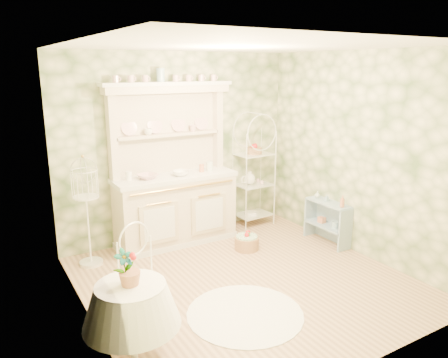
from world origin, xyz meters
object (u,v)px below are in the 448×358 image
kitchen_dresser (174,166)px  floor_basket (247,242)px  side_shelf (328,222)px  round_table (133,325)px  cafe_chair (142,285)px  bakers_rack (254,168)px  birdcage_stand (87,207)px

kitchen_dresser → floor_basket: size_ratio=7.01×
side_shelf → floor_basket: bearing=168.3°
side_shelf → round_table: 3.49m
kitchen_dresser → cafe_chair: size_ratio=2.65×
round_table → cafe_chair: (0.26, 0.45, 0.10)m
kitchen_dresser → floor_basket: bearing=-45.5°
kitchen_dresser → cafe_chair: kitchen_dresser is taller
kitchen_dresser → bakers_rack: kitchen_dresser is taller
bakers_rack → side_shelf: 1.44m
round_table → side_shelf: bearing=18.2°
cafe_chair → round_table: bearing=-137.6°
round_table → birdcage_stand: (0.17, 2.11, 0.44)m
round_table → birdcage_stand: 2.17m
bakers_rack → floor_basket: bearing=-133.0°
bakers_rack → round_table: size_ratio=2.83×
kitchen_dresser → round_table: 2.77m
bakers_rack → floor_basket: (-0.68, -0.84, -0.82)m
kitchen_dresser → round_table: (-1.43, -2.22, -0.82)m
bakers_rack → round_table: (-2.85, -2.31, -0.60)m
round_table → cafe_chair: bearing=60.2°
kitchen_dresser → round_table: size_ratio=3.49×
side_shelf → cafe_chair: (-3.05, -0.63, 0.12)m
birdcage_stand → round_table: bearing=-94.5°
bakers_rack → cafe_chair: bearing=-148.2°
cafe_chair → floor_basket: 2.19m
side_shelf → floor_basket: size_ratio=2.23×
cafe_chair → floor_basket: cafe_chair is taller
bakers_rack → birdcage_stand: size_ratio=1.20×
floor_basket → side_shelf: bearing=-18.6°
round_table → kitchen_dresser: bearing=57.2°
cafe_chair → bakers_rack: bearing=17.8°
kitchen_dresser → side_shelf: kitchen_dresser is taller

